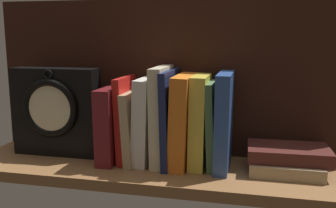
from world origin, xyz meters
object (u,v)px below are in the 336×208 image
object	(u,v)px
book_navy_bierce	(171,117)
book_yellow_seinlanguage	(200,121)
book_red_requiem	(126,119)
framed_clock	(56,111)
book_maroon_dawkins	(114,123)
book_tan_shortstories	(134,126)
book_cream_twain	(160,115)
book_blue_modern	(224,121)
book_white_catcher	(146,120)
book_stack_side	(287,159)
book_green_romantic	(212,125)
book_orange_pandolfini	(183,120)

from	to	relation	value
book_navy_bierce	book_yellow_seinlanguage	size ratio (longest dim) A/B	1.05
book_red_requiem	framed_clock	xyz separation A→B (cm)	(-18.73, -0.08, 1.11)
framed_clock	book_red_requiem	bearing A→B (deg)	0.24
book_maroon_dawkins	book_red_requiem	distance (cm)	3.37
book_tan_shortstories	book_navy_bierce	world-z (taller)	book_navy_bierce
book_red_requiem	book_yellow_seinlanguage	xyz separation A→B (cm)	(18.06, -0.00, 0.43)
book_cream_twain	book_maroon_dawkins	bearing A→B (deg)	180.00
book_red_requiem	book_blue_modern	distance (cm)	23.66
book_white_catcher	book_yellow_seinlanguage	bearing A→B (deg)	-0.00
book_navy_bierce	book_blue_modern	xyz separation A→B (cm)	(12.57, 0.00, -0.12)
book_navy_bierce	book_blue_modern	size ratio (longest dim) A/B	1.01
book_blue_modern	book_stack_side	size ratio (longest dim) A/B	1.21
book_tan_shortstories	book_stack_side	bearing A→B (deg)	-0.34
book_cream_twain	book_stack_side	world-z (taller)	book_cream_twain
book_tan_shortstories	book_yellow_seinlanguage	distance (cm)	16.09
book_maroon_dawkins	book_green_romantic	xyz separation A→B (cm)	(24.09, -0.00, 0.94)
book_maroon_dawkins	book_white_catcher	xyz separation A→B (cm)	(8.23, 0.00, 1.15)
book_maroon_dawkins	book_blue_modern	bearing A→B (deg)	0.00
book_blue_modern	book_green_romantic	bearing A→B (deg)	-180.00
book_blue_modern	book_stack_side	distance (cm)	16.31
book_cream_twain	book_navy_bierce	distance (cm)	2.56
book_green_romantic	framed_clock	world-z (taller)	framed_clock
book_blue_modern	book_tan_shortstories	bearing A→B (deg)	180.00
book_green_romantic	book_orange_pandolfini	bearing A→B (deg)	180.00
book_tan_shortstories	book_cream_twain	bearing A→B (deg)	0.00
book_blue_modern	framed_clock	distance (cm)	42.38
framed_clock	book_maroon_dawkins	bearing A→B (deg)	0.29
book_red_requiem	book_navy_bierce	xyz separation A→B (cm)	(11.08, -0.00, 0.91)
book_green_romantic	book_stack_side	bearing A→B (deg)	-0.72
book_white_catcher	book_cream_twain	size ratio (longest dim) A/B	0.88
book_green_romantic	book_blue_modern	distance (cm)	2.91
book_blue_modern	book_white_catcher	bearing A→B (deg)	180.00
book_maroon_dawkins	book_yellow_seinlanguage	distance (cm)	21.27
book_maroon_dawkins	book_tan_shortstories	distance (cm)	5.27
book_white_catcher	book_blue_modern	size ratio (longest dim) A/B	0.92
framed_clock	book_navy_bierce	bearing A→B (deg)	0.15
book_cream_twain	book_yellow_seinlanguage	xyz separation A→B (cm)	(9.52, -0.00, -0.88)
book_white_catcher	book_stack_side	distance (cm)	33.52
book_orange_pandolfini	book_maroon_dawkins	bearing A→B (deg)	180.00
book_cream_twain	book_blue_modern	distance (cm)	15.11
book_cream_twain	framed_clock	size ratio (longest dim) A/B	1.04
book_maroon_dawkins	book_stack_side	bearing A→B (deg)	-0.30
book_tan_shortstories	book_cream_twain	xyz separation A→B (cm)	(6.44, 0.00, 2.96)
book_orange_pandolfini	book_green_romantic	size ratio (longest dim) A/B	1.07
book_navy_bierce	book_stack_side	xyz separation A→B (cm)	(26.74, -0.21, -8.20)
book_orange_pandolfini	book_cream_twain	bearing A→B (deg)	180.00
book_white_catcher	framed_clock	distance (cm)	23.84
book_red_requiem	framed_clock	world-z (taller)	framed_clock
book_stack_side	book_green_romantic	bearing A→B (deg)	179.28
book_red_requiem	book_yellow_seinlanguage	bearing A→B (deg)	-0.00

